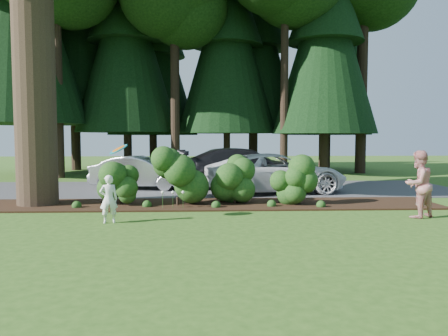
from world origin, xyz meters
The scene contains 12 objects.
ground centered at (0.00, 0.00, 0.00)m, with size 80.00×80.00×0.00m, color #2A4C15.
mulch_bed centered at (0.00, 3.25, 0.03)m, with size 16.00×2.50×0.05m, color black.
driveway centered at (0.00, 7.50, 0.01)m, with size 22.00×6.00×0.03m, color #38383A.
shrub_row centered at (0.77, 3.14, 0.81)m, with size 6.53×1.60×1.61m.
lily_cluster centered at (-0.30, 2.40, 0.50)m, with size 0.69×0.09×0.57m.
tree_wall centered at (0.25, 16.38, 9.50)m, with size 25.66×12.15×17.09m.
car_silver_wagon centered at (-1.97, 7.52, 0.70)m, with size 1.42×4.06×1.34m, color #B6B6BB.
car_white_suv centered at (3.37, 6.10, 0.78)m, with size 2.48×5.38×1.49m, color silver.
car_dark_suv centered at (2.36, 8.11, 0.86)m, with size 2.32×5.70×1.65m, color black.
child centered at (-1.75, 0.46, 0.60)m, with size 0.44×0.29×1.21m, color white.
adult centered at (6.33, 0.85, 0.90)m, with size 0.87×0.68×1.79m, color #AE171E.
frisbee centered at (-1.53, 0.66, 1.84)m, with size 0.50×0.49×0.33m.
Camera 1 is at (0.65, -10.45, 2.14)m, focal length 35.00 mm.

